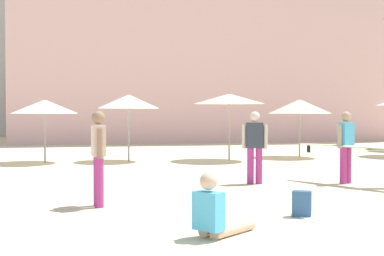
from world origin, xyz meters
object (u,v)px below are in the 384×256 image
cafe_umbrella_2 (129,102)px  person_mid_center (255,144)px  backpack (302,204)px  person_near_left (348,145)px  cafe_umbrella_5 (229,99)px  cafe_umbrella_7 (45,107)px  beach_towel (344,215)px  person_mid_left (217,214)px  person_near_right (98,154)px  cafe_umbrella_4 (300,106)px

cafe_umbrella_2 → person_mid_center: cafe_umbrella_2 is taller
cafe_umbrella_2 → backpack: bearing=-79.4°
cafe_umbrella_2 → person_near_left: cafe_umbrella_2 is taller
cafe_umbrella_5 → backpack: bearing=-98.6°
cafe_umbrella_5 → person_near_left: 6.87m
person_near_left → cafe_umbrella_7: bearing=-163.0°
cafe_umbrella_5 → person_near_left: (1.09, -6.66, -1.25)m
beach_towel → person_mid_left: bearing=-156.5°
cafe_umbrella_7 → person_near_left: 10.25m
person_near_left → backpack: bearing=-66.6°
beach_towel → person_near_right: (-3.91, 1.63, 0.93)m
person_near_right → cafe_umbrella_4: bearing=-134.9°
cafe_umbrella_4 → cafe_umbrella_5: size_ratio=0.94×
cafe_umbrella_5 → backpack: 10.47m
person_near_right → person_mid_center: size_ratio=1.00×
cafe_umbrella_2 → cafe_umbrella_5: 3.54m
person_mid_left → person_mid_center: person_mid_center is taller
backpack → person_mid_left: person_mid_left is taller
cafe_umbrella_2 → person_mid_left: size_ratio=2.35×
cafe_umbrella_2 → person_mid_left: cafe_umbrella_2 is taller
cafe_umbrella_2 → cafe_umbrella_5: bearing=-6.6°
cafe_umbrella_4 → backpack: (-4.51, -10.95, -1.73)m
cafe_umbrella_2 → backpack: (1.99, -10.57, -1.88)m
cafe_umbrella_4 → person_mid_left: size_ratio=2.40×
backpack → cafe_umbrella_7: bearing=52.2°
beach_towel → person_near_left: (1.91, 3.55, 0.92)m
beach_towel → person_mid_center: person_mid_center is taller
person_near_left → person_near_right: (-5.82, -1.92, 0.02)m
beach_towel → person_mid_center: (-0.22, 4.04, 0.93)m
person_near_right → beach_towel: bearing=151.9°
cafe_umbrella_4 → person_near_right: size_ratio=1.39×
cafe_umbrella_5 → beach_towel: (-0.82, -10.21, -2.17)m
cafe_umbrella_5 → cafe_umbrella_7: size_ratio=1.13×
person_near_left → person_mid_left: 6.31m
person_mid_center → beach_towel: bearing=22.5°
person_near_left → person_mid_left: bearing=-72.9°
cafe_umbrella_2 → cafe_umbrella_4: 6.51m
cafe_umbrella_5 → backpack: size_ratio=5.99×
person_mid_center → cafe_umbrella_5: bearing=-170.3°
person_near_right → backpack: bearing=148.2°
person_near_left → person_mid_center: (-2.13, 0.49, 0.01)m
cafe_umbrella_2 → person_near_left: (4.61, -7.07, -1.15)m
cafe_umbrella_7 → person_mid_left: cafe_umbrella_7 is taller
cafe_umbrella_2 → beach_towel: size_ratio=1.50×
cafe_umbrella_4 → cafe_umbrella_7: bearing=-177.2°
cafe_umbrella_5 → person_mid_center: size_ratio=1.47×
cafe_umbrella_2 → backpack: 10.92m
cafe_umbrella_4 → person_near_left: bearing=-104.2°
cafe_umbrella_2 → cafe_umbrella_4: size_ratio=0.98×
cafe_umbrella_5 → person_mid_left: cafe_umbrella_5 is taller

